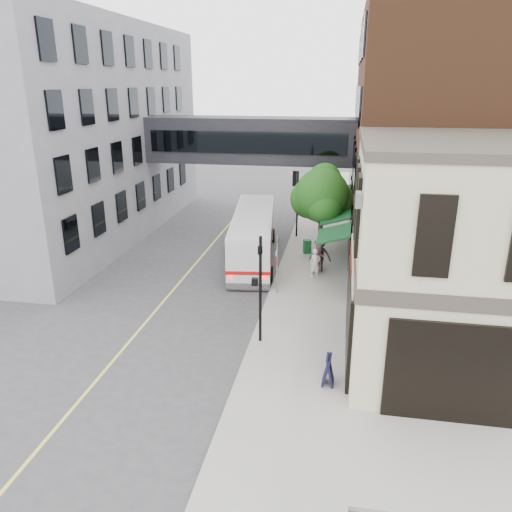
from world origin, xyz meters
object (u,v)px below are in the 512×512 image
at_px(pedestrian_a, 315,263).
at_px(pedestrian_c, 320,255).
at_px(newspaper_box, 307,246).
at_px(sandwich_board, 328,370).
at_px(bus, 253,234).
at_px(pedestrian_b, 319,258).

xyz_separation_m(pedestrian_a, pedestrian_c, (0.21, 1.02, 0.16)).
distance_m(newspaper_box, sandwich_board, 14.26).
bearing_deg(bus, pedestrian_c, -23.45).
distance_m(bus, pedestrian_b, 4.67).
distance_m(bus, pedestrian_c, 4.55).
bearing_deg(sandwich_board, pedestrian_a, 97.79).
height_order(pedestrian_b, sandwich_board, pedestrian_b).
height_order(pedestrian_a, sandwich_board, pedestrian_a).
height_order(pedestrian_a, pedestrian_c, pedestrian_c).
relative_size(bus, pedestrian_c, 5.57).
height_order(pedestrian_b, pedestrian_c, pedestrian_c).
xyz_separation_m(bus, sandwich_board, (5.06, -12.97, -0.88)).
xyz_separation_m(bus, pedestrian_c, (4.15, -1.80, -0.47)).
height_order(bus, pedestrian_a, bus).
bearing_deg(newspaper_box, sandwich_board, -102.36).
distance_m(pedestrian_b, pedestrian_c, 0.37).
relative_size(pedestrian_a, pedestrian_c, 0.83).
height_order(bus, newspaper_box, bus).
xyz_separation_m(pedestrian_c, sandwich_board, (0.91, -11.17, -0.41)).
bearing_deg(pedestrian_b, bus, 125.09).
relative_size(pedestrian_a, sandwich_board, 1.45).
bearing_deg(pedestrian_c, bus, 163.28).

